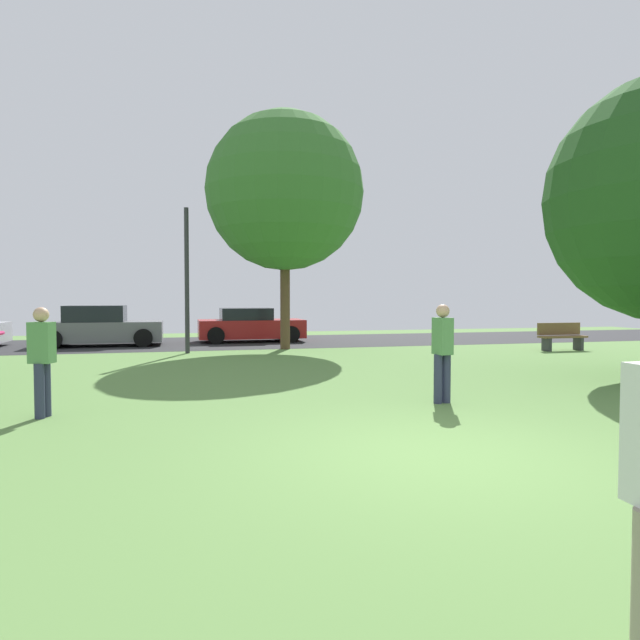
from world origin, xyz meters
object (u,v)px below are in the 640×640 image
(maple_tree_far, at_px, (285,192))
(person_catcher, at_px, (42,357))
(person_walking, at_px, (442,349))
(park_bench, at_px, (561,336))
(street_lamp_post, at_px, (187,281))
(parked_car_grey, at_px, (101,328))
(parked_car_red, at_px, (250,326))

(maple_tree_far, height_order, person_catcher, maple_tree_far)
(person_walking, height_order, park_bench, person_walking)
(person_walking, bearing_deg, street_lamp_post, 16.60)
(person_catcher, bearing_deg, park_bench, -134.89)
(person_walking, xyz_separation_m, park_bench, (7.93, 7.32, -0.43))
(park_bench, xyz_separation_m, street_lamp_post, (-11.88, 2.08, 1.79))
(maple_tree_far, xyz_separation_m, park_bench, (8.67, -2.70, -4.78))
(parked_car_grey, height_order, parked_car_red, parked_car_grey)
(park_bench, distance_m, street_lamp_post, 12.19)
(street_lamp_post, bearing_deg, parked_car_red, 58.78)
(person_catcher, distance_m, park_bench, 15.66)
(maple_tree_far, distance_m, person_walking, 10.95)
(maple_tree_far, bearing_deg, street_lamp_post, -168.96)
(person_catcher, bearing_deg, parked_car_red, -90.60)
(maple_tree_far, bearing_deg, parked_car_grey, 155.49)
(maple_tree_far, distance_m, parked_car_grey, 8.19)
(parked_car_grey, xyz_separation_m, street_lamp_post, (2.97, -3.44, 1.59))
(person_catcher, xyz_separation_m, parked_car_red, (4.63, 13.02, -0.26))
(park_bench, bearing_deg, street_lamp_post, -9.92)
(parked_car_red, relative_size, street_lamp_post, 0.90)
(parked_car_red, bearing_deg, maple_tree_far, -77.63)
(person_walking, relative_size, street_lamp_post, 0.36)
(person_catcher, distance_m, parked_car_grey, 12.44)
(person_walking, bearing_deg, parked_car_grey, 22.14)
(person_walking, relative_size, park_bench, 1.02)
(person_catcher, relative_size, parked_car_grey, 0.38)
(maple_tree_far, relative_size, park_bench, 4.92)
(parked_car_red, bearing_deg, person_catcher, -109.56)
(person_catcher, bearing_deg, parked_car_grey, -67.36)
(park_bench, relative_size, street_lamp_post, 0.36)
(street_lamp_post, bearing_deg, person_walking, -67.23)
(maple_tree_far, xyz_separation_m, street_lamp_post, (-3.20, -0.63, -3.00))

